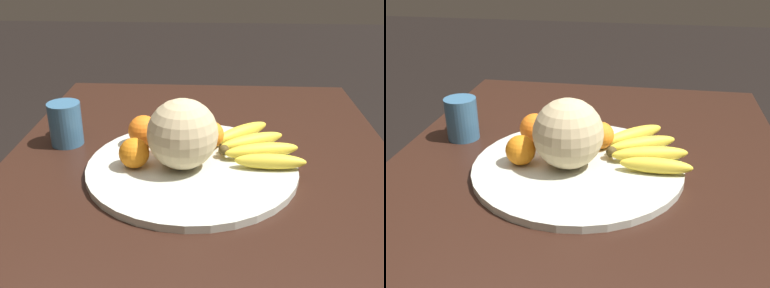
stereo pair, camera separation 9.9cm
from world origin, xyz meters
TOP-DOWN VIEW (x-y plane):
  - kitchen_table at (0.00, 0.00)m, footprint 1.36×0.94m
  - fruit_bowl at (0.05, 0.02)m, footprint 0.47×0.47m
  - melon at (0.04, 0.04)m, footprint 0.16×0.16m
  - banana_bunch at (0.12, -0.13)m, footprint 0.24×0.21m
  - orange_front_left at (0.20, 0.10)m, footprint 0.07×0.07m
  - orange_front_right at (0.14, -0.02)m, footprint 0.07×0.07m
  - orange_mid_center at (0.03, 0.14)m, footprint 0.07×0.07m
  - orange_back_left at (0.15, 0.14)m, footprint 0.07×0.07m
  - orange_back_right at (0.15, 0.06)m, footprint 0.06×0.06m
  - orange_top_small at (0.20, 0.01)m, footprint 0.06×0.06m
  - ceramic_mug at (0.18, 0.34)m, footprint 0.12×0.08m

SIDE VIEW (x-z plane):
  - kitchen_table at x=0.00m, z-range 0.27..1.02m
  - fruit_bowl at x=0.05m, z-range 0.75..0.77m
  - banana_bunch at x=0.12m, z-range 0.77..0.80m
  - orange_back_right at x=0.15m, z-range 0.77..0.82m
  - orange_top_small at x=0.20m, z-range 0.77..0.83m
  - orange_front_right at x=0.14m, z-range 0.77..0.83m
  - orange_front_left at x=0.20m, z-range 0.77..0.83m
  - orange_mid_center at x=0.03m, z-range 0.77..0.83m
  - orange_back_left at x=0.15m, z-range 0.77..0.84m
  - ceramic_mug at x=0.18m, z-range 0.75..0.86m
  - melon at x=0.04m, z-range 0.77..0.92m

